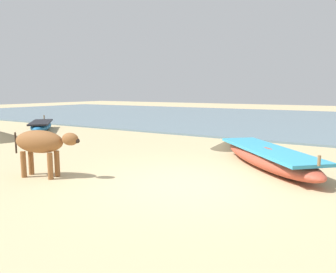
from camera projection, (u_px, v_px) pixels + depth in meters
ground at (184, 184)px, 6.61m from camera, size 80.00×80.00×0.00m
sea_water at (310, 120)px, 20.33m from camera, size 60.00×20.00×0.08m
fishing_boat_0 at (268, 157)px, 7.98m from camera, size 3.58×3.73×0.69m
fishing_boat_2 at (41, 126)px, 15.53m from camera, size 2.95×2.85×0.63m
cow_adult_brown at (42, 144)px, 7.06m from camera, size 1.57×0.77×1.04m
debris_pile_1 at (226, 145)px, 10.56m from camera, size 1.45×1.45×0.27m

